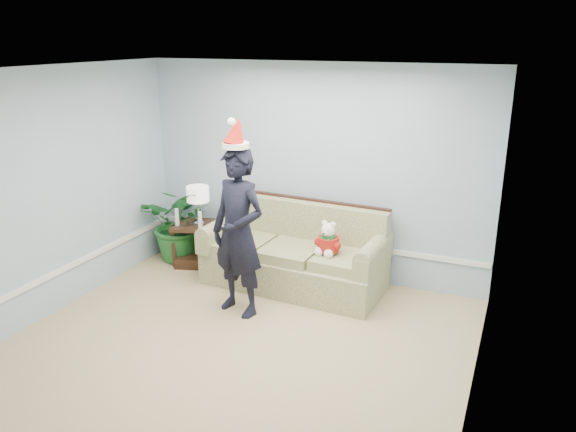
# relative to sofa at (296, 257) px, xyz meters

# --- Properties ---
(room_shell) EXTENTS (4.54, 5.04, 2.74)m
(room_shell) POSITION_rel_sofa_xyz_m (0.03, -2.04, 0.99)
(room_shell) COLOR tan
(room_shell) RESTS_ON ground
(wainscot_trim) EXTENTS (4.49, 4.99, 0.06)m
(wainscot_trim) POSITION_rel_sofa_xyz_m (-1.15, -0.87, 0.09)
(wainscot_trim) COLOR white
(wainscot_trim) RESTS_ON room_shell
(sofa) EXTENTS (2.24, 1.05, 1.03)m
(sofa) POSITION_rel_sofa_xyz_m (0.00, 0.00, 0.00)
(sofa) COLOR #5A6A32
(sofa) RESTS_ON room_shell
(side_table) EXTENTS (0.73, 0.67, 0.58)m
(side_table) POSITION_rel_sofa_xyz_m (-1.47, 0.06, -0.14)
(side_table) COLOR #342213
(side_table) RESTS_ON room_shell
(table_lamp) EXTENTS (0.29, 0.29, 0.52)m
(table_lamp) POSITION_rel_sofa_xyz_m (-1.42, 0.05, 0.62)
(table_lamp) COLOR silver
(table_lamp) RESTS_ON side_table
(candle_pair) EXTENTS (0.42, 0.06, 0.23)m
(candle_pair) POSITION_rel_sofa_xyz_m (-1.48, -0.10, 0.33)
(candle_pair) COLOR silver
(candle_pair) RESTS_ON side_table
(houseplant) EXTENTS (1.09, 0.98, 1.07)m
(houseplant) POSITION_rel_sofa_xyz_m (-1.77, 0.13, 0.17)
(houseplant) COLOR #1D6027
(houseplant) RESTS_ON room_shell
(man) EXTENTS (0.78, 0.61, 1.89)m
(man) POSITION_rel_sofa_xyz_m (-0.30, -0.92, 0.58)
(man) COLOR black
(man) RESTS_ON room_shell
(santa_hat) EXTENTS (0.38, 0.40, 0.33)m
(santa_hat) POSITION_rel_sofa_xyz_m (-0.30, -0.90, 1.65)
(santa_hat) COLOR white
(santa_hat) RESTS_ON man
(teddy_bear) EXTENTS (0.29, 0.31, 0.41)m
(teddy_bear) POSITION_rel_sofa_xyz_m (0.48, -0.16, 0.32)
(teddy_bear) COLOR white
(teddy_bear) RESTS_ON sofa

